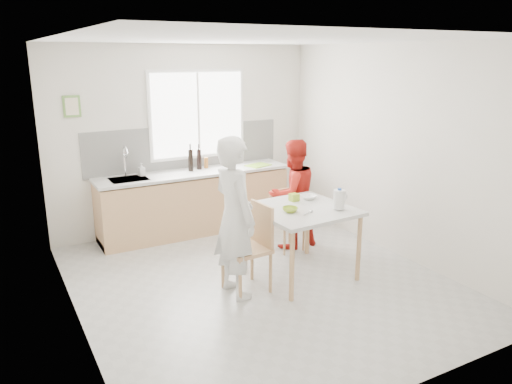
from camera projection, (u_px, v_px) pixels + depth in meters
ground at (260, 281)px, 5.80m from camera, size 4.50×4.50×0.00m
room_shell at (260, 142)px, 5.37m from camera, size 4.50×4.50×4.50m
window at (198, 114)px, 7.33m from camera, size 1.50×0.06×1.30m
backsplash at (186, 147)px, 7.37m from camera, size 3.00×0.02×0.65m
picture_frame at (72, 106)px, 6.46m from camera, size 0.22×0.03×0.28m
kitchen_counter at (195, 205)px, 7.34m from camera, size 2.84×0.64×1.37m
dining_table at (301, 215)px, 5.79m from camera, size 1.15×1.15×0.84m
chair_left at (252, 243)px, 5.50m from camera, size 0.48×0.48×0.98m
chair_far at (285, 217)px, 6.71m from camera, size 0.39×0.39×0.80m
person_white at (235, 218)px, 5.30m from camera, size 0.46×0.66×1.75m
person_red at (293, 194)px, 6.69m from camera, size 0.75×0.60×1.48m
bowl_green at (290, 210)px, 5.62m from camera, size 0.18×0.18×0.05m
bowl_white at (309, 197)px, 6.12m from camera, size 0.21×0.21×0.05m
milk_jug at (339, 199)px, 5.67m from camera, size 0.19×0.13×0.24m
green_box at (294, 197)px, 6.03m from camera, size 0.11×0.11×0.09m
spoon at (308, 213)px, 5.54m from camera, size 0.15×0.07×0.01m
cutting_board at (258, 165)px, 7.57m from camera, size 0.41×0.34×0.01m
wine_bottle_a at (191, 160)px, 7.18m from camera, size 0.07×0.07×0.32m
wine_bottle_b at (199, 159)px, 7.30m from camera, size 0.07×0.07×0.30m
jar_amber at (206, 163)px, 7.40m from camera, size 0.06×0.06×0.16m
soap_bottle at (142, 169)px, 6.92m from camera, size 0.09×0.09×0.18m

